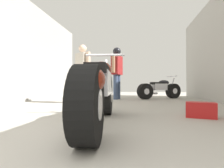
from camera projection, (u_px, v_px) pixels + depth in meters
name	position (u px, v px, depth m)	size (l,w,h in m)	color
ground_plane	(115.00, 105.00, 4.07)	(17.80, 17.80, 0.00)	#A8A399
garage_partition_left	(12.00, 46.00, 4.50)	(0.08, 8.16, 3.07)	#A3A099
motorcycle_maroon_cruiser	(99.00, 90.00, 2.02)	(0.62, 2.10, 0.98)	black
motorcycle_black_naked	(159.00, 89.00, 6.14)	(1.64, 1.11, 0.84)	black
mechanic_in_blue	(83.00, 70.00, 4.66)	(0.56, 0.48, 1.60)	#2D3851
mechanic_with_helmet	(117.00, 68.00, 5.95)	(0.38, 0.71, 1.81)	#384766
red_toolbox	(201.00, 110.00, 2.51)	(0.40, 0.22, 0.23)	#B21919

